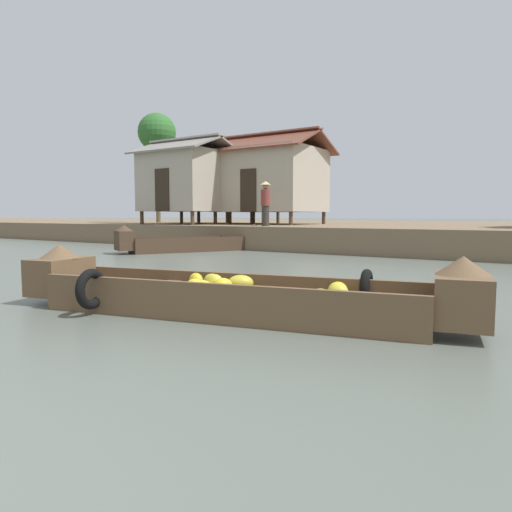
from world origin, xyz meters
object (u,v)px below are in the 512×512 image
Objects in this scene: stilt_house_left at (186,180)px; palm_tree_near at (157,134)px; banana_boat at (230,294)px; stilt_house_mid_right at (270,179)px; cargo_boat_upstream at (194,242)px; stilt_house_mid_left at (238,182)px; vendor_person at (265,201)px.

palm_tree_near is at bearing 149.38° from stilt_house_left.
stilt_house_mid_right is (-7.74, 13.60, 2.59)m from banana_boat.
stilt_house_left is (-3.58, 3.67, 2.52)m from cargo_boat_upstream.
stilt_house_mid_left is at bearing 75.57° from stilt_house_left.
banana_boat is 1.01× the size of palm_tree_near.
stilt_house_left is at bearing -145.90° from stilt_house_mid_right.
cargo_boat_upstream is 1.01× the size of stilt_house_mid_right.
stilt_house_mid_left is 2.54m from stilt_house_mid_right.
stilt_house_mid_left is (-10.12, 14.47, 2.60)m from banana_boat.
stilt_house_mid_left reaches higher than stilt_house_left.
vendor_person is at bearing 57.29° from cargo_boat_upstream.
stilt_house_mid_right reaches higher than banana_boat.
banana_boat is at bearing -55.03° from stilt_house_mid_left.
palm_tree_near is (-4.30, 2.55, 2.82)m from stilt_house_left.
stilt_house_left is at bearing 165.29° from vendor_person.
vendor_person reaches higher than cargo_boat_upstream.
stilt_house_left is (-10.90, 11.47, 2.55)m from banana_boat.
cargo_boat_upstream is at bearing -38.29° from palm_tree_near.
palm_tree_near is (-7.46, 0.41, 2.79)m from stilt_house_mid_right.
palm_tree_near reaches higher than cargo_boat_upstream.
stilt_house_mid_right is at bearing 34.10° from stilt_house_left.
stilt_house_mid_left is (-2.80, 6.68, 2.57)m from cargo_boat_upstream.
vendor_person is at bearing -45.25° from stilt_house_mid_left.
stilt_house_mid_left is (0.77, 3.01, 0.05)m from stilt_house_left.
banana_boat is 17.85m from stilt_house_mid_left.
stilt_house_mid_left is at bearing 5.18° from palm_tree_near.
palm_tree_near is (-7.88, 6.22, 5.34)m from cargo_boat_upstream.
vendor_person is at bearing -61.07° from stilt_house_mid_right.
stilt_house_mid_left is at bearing 124.97° from banana_boat.
banana_boat is 1.18× the size of cargo_boat_upstream.
vendor_person reaches higher than banana_boat.
stilt_house_mid_right reaches higher than vendor_person.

